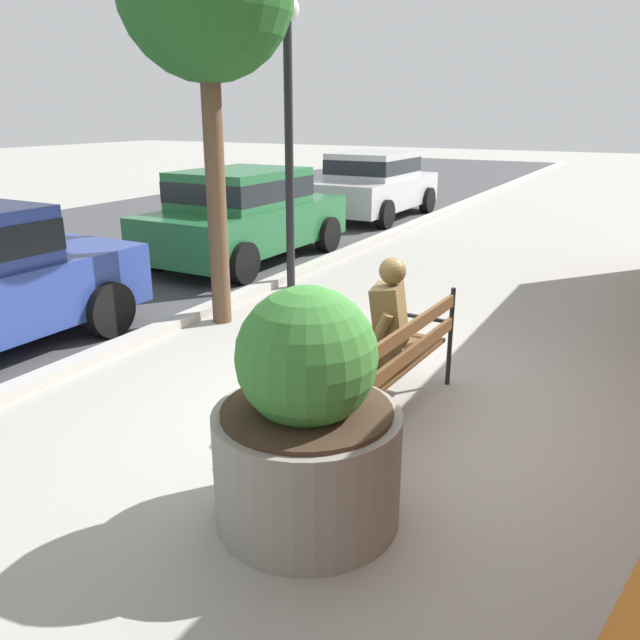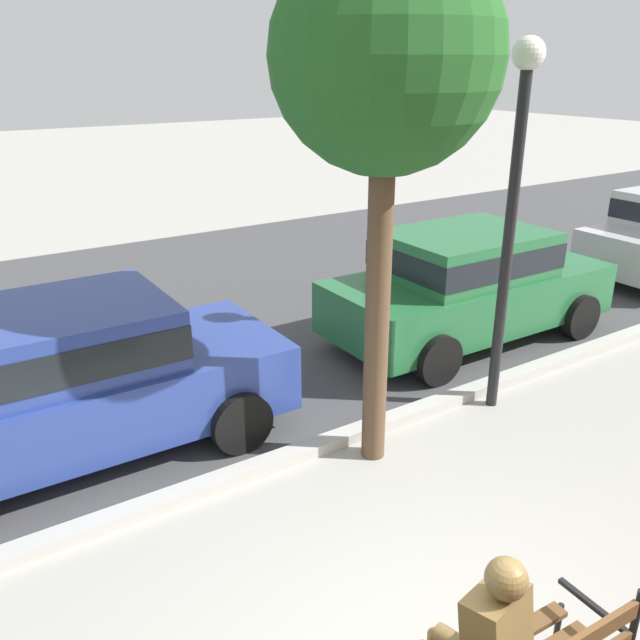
# 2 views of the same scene
# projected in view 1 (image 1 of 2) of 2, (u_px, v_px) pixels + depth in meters

# --- Properties ---
(ground_plane) EXTENTS (80.00, 80.00, 0.00)m
(ground_plane) POSITION_uv_depth(u_px,v_px,m) (365.00, 406.00, 5.59)
(ground_plane) COLOR #9E9B93
(curb_stone) EXTENTS (60.00, 0.20, 0.12)m
(curb_stone) POSITION_uv_depth(u_px,v_px,m) (124.00, 344.00, 6.90)
(curb_stone) COLOR #B2AFA8
(curb_stone) RESTS_ON ground
(park_bench) EXTENTS (1.82, 0.61, 0.95)m
(park_bench) POSITION_uv_depth(u_px,v_px,m) (395.00, 357.00, 5.24)
(park_bench) COLOR brown
(park_bench) RESTS_ON ground
(bronze_statue_seated) EXTENTS (0.60, 0.85, 1.37)m
(bronze_statue_seated) POSITION_uv_depth(u_px,v_px,m) (372.00, 338.00, 5.31)
(bronze_statue_seated) COLOR brown
(bronze_statue_seated) RESTS_ON ground
(concrete_planter) EXTENTS (1.17, 1.17, 1.52)m
(concrete_planter) POSITION_uv_depth(u_px,v_px,m) (307.00, 425.00, 3.88)
(concrete_planter) COLOR gray
(concrete_planter) RESTS_ON ground
(parked_car_green) EXTENTS (4.11, 1.95, 1.56)m
(parked_car_green) POSITION_uv_depth(u_px,v_px,m) (245.00, 213.00, 10.75)
(parked_car_green) COLOR #236638
(parked_car_green) RESTS_ON ground
(parked_car_silver) EXTENTS (4.11, 1.95, 1.56)m
(parked_car_silver) POSITION_uv_depth(u_px,v_px,m) (375.00, 183.00, 15.24)
(parked_car_silver) COLOR #B7B7BC
(parked_car_silver) RESTS_ON ground
(lamp_post) EXTENTS (0.32, 0.32, 3.90)m
(lamp_post) POSITION_uv_depth(u_px,v_px,m) (288.00, 105.00, 8.57)
(lamp_post) COLOR black
(lamp_post) RESTS_ON ground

